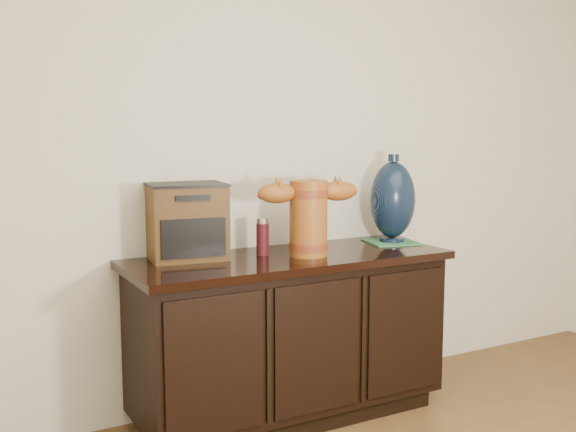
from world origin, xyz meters
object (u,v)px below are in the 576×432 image
terracotta_vessel (308,214)px  spray_can (263,237)px  tv_radio (187,221)px  lamp_base (393,200)px  sideboard (289,335)px

terracotta_vessel → spray_can: 0.23m
tv_radio → spray_can: tv_radio is taller
lamp_base → spray_can: 0.73m
sideboard → lamp_base: bearing=5.3°
terracotta_vessel → sideboard: bearing=155.8°
spray_can → sideboard: bearing=-35.6°
tv_radio → lamp_base: bearing=2.5°
terracotta_vessel → lamp_base: lamp_base is taller
sideboard → tv_radio: tv_radio is taller
spray_can → lamp_base: bearing=-1.0°
tv_radio → spray_can: size_ratio=2.17×
sideboard → tv_radio: bearing=160.6°
terracotta_vessel → lamp_base: 0.56m
lamp_base → terracotta_vessel: bearing=-169.2°
terracotta_vessel → tv_radio: size_ratio=1.32×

